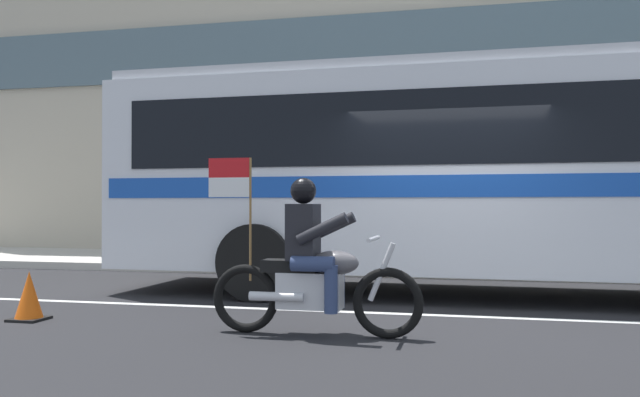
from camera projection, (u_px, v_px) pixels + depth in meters
ground_plane at (446, 308)px, 8.32m from camera, size 60.00×60.00×0.00m
sidewalk_curb at (457, 266)px, 13.29m from camera, size 28.00×3.80×0.15m
lane_center_stripe at (444, 315)px, 7.74m from camera, size 26.60×0.14×0.01m
transit_bus at (538, 162)px, 9.23m from camera, size 12.12×2.84×3.22m
motorcycle_with_rider at (312, 268)px, 6.59m from camera, size 2.20×0.64×1.78m
fire_hydrant at (236, 244)px, 13.01m from camera, size 0.22×0.30×0.75m
traffic_cone at (29, 297)px, 7.44m from camera, size 0.36×0.36×0.55m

